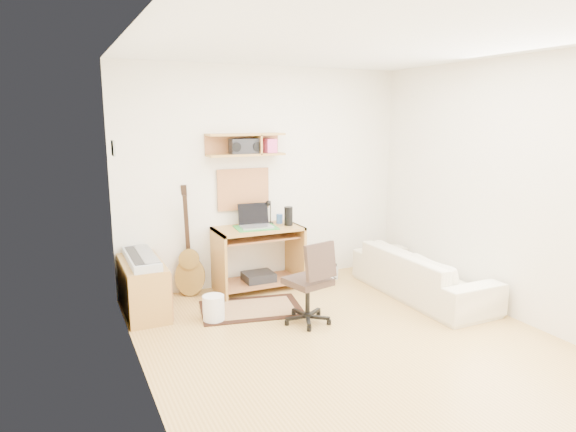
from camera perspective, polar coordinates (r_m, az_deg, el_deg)
name	(u,v)px	position (r m, az deg, el deg)	size (l,w,h in m)	color
floor	(352,344)	(4.76, 7.24, -14.10)	(3.60, 4.00, 0.01)	tan
ceiling	(360,42)	(4.34, 8.14, 18.84)	(3.60, 4.00, 0.01)	white
back_wall	(266,177)	(6.13, -2.53, 4.45)	(3.60, 0.01, 2.60)	white
left_wall	(139,220)	(3.72, -16.44, -0.44)	(0.01, 4.00, 2.60)	white
right_wall	(508,189)	(5.54, 23.60, 2.80)	(0.01, 4.00, 2.60)	white
wall_shelf	(246,145)	(5.86, -4.80, 8.04)	(0.90, 0.25, 0.26)	#B98741
cork_board	(243,189)	(6.01, -5.07, 3.04)	(0.64, 0.03, 0.49)	tan
wall_photo	(113,148)	(5.15, -19.13, 7.25)	(0.02, 0.20, 0.15)	#4C8CBF
desk	(258,258)	(5.97, -3.37, -4.80)	(1.00, 0.55, 0.75)	#B98741
laptop	(256,216)	(5.82, -3.64, -0.03)	(0.36, 0.36, 0.28)	silver
speaker	(288,216)	(5.96, 0.05, -0.01)	(0.10, 0.10, 0.22)	black
desk_lamp	(270,212)	(6.06, -1.99, 0.49)	(0.10, 0.10, 0.29)	black
pencil_cup	(279,219)	(6.08, -0.97, -0.31)	(0.08, 0.08, 0.11)	#355DA0
boombox	(245,146)	(5.85, -4.91, 7.84)	(0.34, 0.16, 0.18)	black
rug	(251,309)	(5.48, -4.16, -10.37)	(1.06, 0.70, 0.01)	tan
task_chair	(308,281)	(5.00, 2.24, -7.37)	(0.44, 0.44, 0.86)	#32241D
cabinet	(143,287)	(5.50, -16.05, -7.74)	(0.40, 0.90, 0.55)	#B98741
music_keyboard	(141,258)	(5.41, -16.23, -4.60)	(0.27, 0.87, 0.08)	#B2B5BA
guitar	(189,241)	(5.80, -11.14, -2.82)	(0.34, 0.21, 1.27)	olive
waste_basket	(214,308)	(5.19, -8.39, -10.26)	(0.22, 0.22, 0.26)	white
printer	(313,272)	(6.44, 2.82, -6.29)	(0.50, 0.39, 0.19)	#A5A8AA
sofa	(422,266)	(5.95, 14.93, -5.45)	(1.81, 0.53, 0.71)	beige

